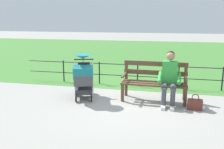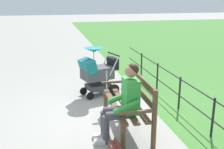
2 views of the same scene
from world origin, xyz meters
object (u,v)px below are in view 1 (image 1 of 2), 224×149
at_px(park_bench, 154,80).
at_px(handbag, 195,104).
at_px(stroller, 84,76).
at_px(person_on_bench, 169,76).

xyz_separation_m(park_bench, handbag, (-0.95, 0.50, -0.40)).
xyz_separation_m(park_bench, stroller, (1.77, 0.29, 0.07)).
relative_size(person_on_bench, stroller, 1.11).
xyz_separation_m(park_bench, person_on_bench, (-0.36, 0.22, 0.15)).
bearing_deg(park_bench, stroller, 9.33).
height_order(park_bench, handbag, park_bench).
xyz_separation_m(stroller, handbag, (-2.71, 0.21, -0.47)).
distance_m(park_bench, stroller, 1.79).
distance_m(person_on_bench, stroller, 2.13).
distance_m(park_bench, person_on_bench, 0.45).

